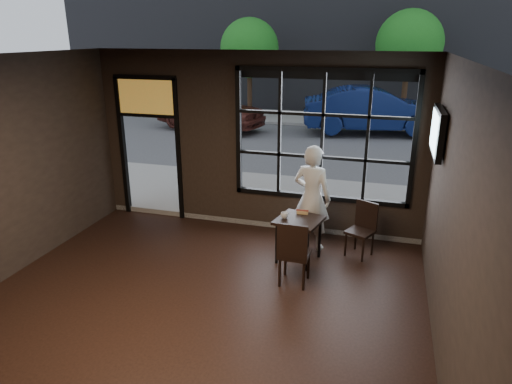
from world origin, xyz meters
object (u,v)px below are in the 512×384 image
(cafe_table, at_px, (298,240))
(man, at_px, (312,198))
(navy_car, at_px, (372,110))
(chair_near, at_px, (295,252))

(cafe_table, xyz_separation_m, man, (0.10, 0.54, 0.53))
(man, distance_m, navy_car, 9.70)
(navy_car, bearing_deg, chair_near, 165.45)
(man, bearing_deg, cafe_table, 93.11)
(man, bearing_deg, chair_near, 102.87)
(chair_near, xyz_separation_m, navy_car, (0.53, 10.93, 0.39))
(cafe_table, height_order, navy_car, navy_car)
(cafe_table, relative_size, chair_near, 0.72)
(man, bearing_deg, navy_car, -79.12)
(navy_car, bearing_deg, man, 165.22)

